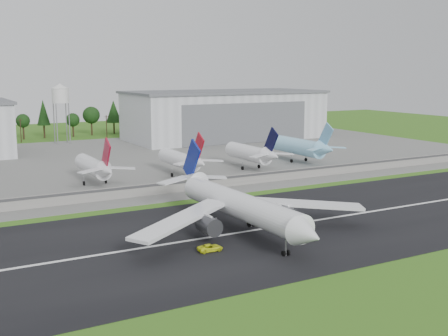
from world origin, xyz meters
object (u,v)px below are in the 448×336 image
ground_vehicle (210,248)px  parked_jet_red_b (183,160)px  main_airliner (241,212)px  parked_jet_skyblue (301,146)px  parked_jet_red_a (96,167)px  parked_jet_navy (253,153)px

ground_vehicle → parked_jet_red_b: parked_jet_red_b is taller
main_airliner → parked_jet_skyblue: (69.62, 72.04, 1.50)m
parked_jet_red_a → parked_jet_red_b: bearing=-0.0°
parked_jet_red_a → parked_jet_skyblue: 82.91m
ground_vehicle → parked_jet_navy: (56.36, 74.99, 5.33)m
ground_vehicle → parked_jet_red_a: parked_jet_red_a is taller
ground_vehicle → parked_jet_skyblue: size_ratio=0.14×
ground_vehicle → parked_jet_red_a: bearing=2.7°
parked_jet_red_a → parked_jet_navy: size_ratio=1.00×
parked_jet_red_b → parked_jet_skyblue: (52.88, 5.09, 0.49)m
main_airliner → parked_jet_red_a: size_ratio=1.89×
main_airliner → parked_jet_red_a: 68.24m
main_airliner → ground_vehicle: main_airliner is taller
main_airliner → parked_jet_navy: bearing=-124.9°
ground_vehicle → parked_jet_navy: 93.96m
parked_jet_red_b → parked_jet_navy: 27.70m
main_airliner → ground_vehicle: bearing=32.5°
main_airliner → parked_jet_red_b: bearing=-105.4°
main_airliner → parked_jet_red_b: (16.74, 66.95, 1.01)m
ground_vehicle → parked_jet_skyblue: bearing=-43.7°
main_airliner → parked_jet_navy: (44.44, 66.99, 1.26)m
ground_vehicle → parked_jet_red_b: size_ratio=0.16×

